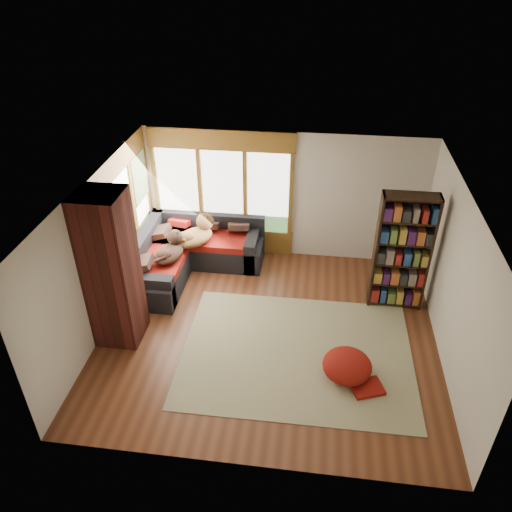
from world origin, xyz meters
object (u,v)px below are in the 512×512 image
(pouf, at_px, (347,365))
(dog_tan, at_px, (197,234))
(dog_brindle, at_px, (170,250))
(area_rug, at_px, (297,352))
(brick_chimney, at_px, (111,270))
(sectional_sofa, at_px, (180,254))
(bookshelf, at_px, (402,253))

(pouf, relative_size, dog_tan, 0.76)
(dog_brindle, bearing_deg, area_rug, -110.05)
(brick_chimney, distance_m, sectional_sofa, 2.32)
(brick_chimney, relative_size, sectional_sofa, 1.18)
(bookshelf, distance_m, dog_tan, 3.80)
(brick_chimney, height_order, pouf, brick_chimney)
(pouf, height_order, dog_tan, dog_tan)
(sectional_sofa, relative_size, bookshelf, 1.02)
(brick_chimney, xyz_separation_m, dog_tan, (0.81, 2.09, -0.52))
(brick_chimney, bearing_deg, bookshelf, 17.47)
(dog_brindle, bearing_deg, sectional_sofa, 13.74)
(brick_chimney, bearing_deg, dog_brindle, 73.22)
(bookshelf, bearing_deg, area_rug, -137.56)
(area_rug, bearing_deg, pouf, -26.52)
(brick_chimney, bearing_deg, sectional_sofa, 77.71)
(area_rug, xyz_separation_m, dog_brindle, (-2.45, 1.58, 0.73))
(brick_chimney, xyz_separation_m, sectional_sofa, (0.45, 2.05, -1.00))
(area_rug, distance_m, bookshelf, 2.47)
(area_rug, distance_m, dog_brindle, 3.00)
(bookshelf, distance_m, dog_brindle, 4.10)
(area_rug, height_order, dog_tan, dog_tan)
(bookshelf, bearing_deg, brick_chimney, -162.53)
(dog_tan, xyz_separation_m, dog_brindle, (-0.36, -0.58, -0.04))
(pouf, height_order, dog_brindle, dog_brindle)
(dog_tan, bearing_deg, area_rug, -99.30)
(area_rug, bearing_deg, bookshelf, 42.44)
(pouf, xyz_separation_m, dog_tan, (-2.86, 2.54, 0.56))
(sectional_sofa, distance_m, dog_tan, 0.60)
(sectional_sofa, distance_m, dog_brindle, 0.69)
(bookshelf, height_order, pouf, bookshelf)
(dog_brindle, bearing_deg, pouf, -108.62)
(dog_tan, distance_m, dog_brindle, 0.68)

